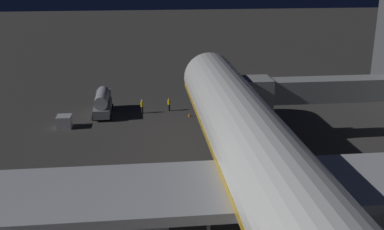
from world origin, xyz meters
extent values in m
plane|color=#383533|center=(0.00, 0.00, 0.00)|extent=(320.00, 320.00, 0.00)
cylinder|color=silver|center=(0.00, 6.07, 5.67)|extent=(6.13, 52.52, 6.13)
sphere|color=silver|center=(0.00, -20.18, 5.67)|extent=(6.01, 6.01, 6.01)
cube|color=gold|center=(0.00, 6.07, 5.21)|extent=(6.19, 50.41, 0.50)
cube|color=black|center=(0.00, -18.34, 6.74)|extent=(3.37, 1.40, 0.90)
cube|color=#B7BABF|center=(0.00, 7.20, 4.59)|extent=(50.52, 7.93, 0.70)
cylinder|color=#B7BABF|center=(-8.23, 6.20, 2.73)|extent=(2.72, 4.70, 2.72)
cylinder|color=black|center=(-8.23, 3.85, 2.73)|extent=(2.31, 0.15, 2.31)
cylinder|color=#B7BABF|center=(8.23, 6.20, 2.73)|extent=(2.72, 4.70, 2.72)
cylinder|color=black|center=(8.23, 3.85, 2.73)|extent=(2.31, 0.15, 2.31)
cylinder|color=#B7BABF|center=(0.00, -16.68, 2.20)|extent=(0.28, 0.28, 2.00)
cylinder|color=black|center=(0.00, -16.68, 0.60)|extent=(0.45, 1.20, 1.20)
cylinder|color=#B7BABF|center=(-4.20, 8.20, 2.20)|extent=(0.28, 0.28, 2.00)
cylinder|color=#B7BABF|center=(4.20, 8.20, 2.20)|extent=(0.28, 0.28, 2.00)
cube|color=#9E9E99|center=(-13.29, -12.99, 5.67)|extent=(18.39, 2.60, 2.50)
cube|color=#9E9E99|center=(-4.10, -12.99, 5.67)|extent=(3.20, 3.40, 3.00)
cube|color=black|center=(-2.70, -12.99, 5.67)|extent=(0.70, 3.20, 2.70)
cylinder|color=#B7BABF|center=(-5.10, -12.99, 2.21)|extent=(0.56, 0.56, 4.42)
cylinder|color=black|center=(-5.70, -12.99, 0.30)|extent=(0.25, 0.60, 0.60)
cylinder|color=black|center=(-4.50, -12.99, 0.30)|extent=(0.25, 0.60, 0.60)
cube|color=slate|center=(13.40, -24.38, 0.90)|extent=(2.10, 6.75, 1.10)
cylinder|color=#B7BABF|center=(13.40, -24.18, 2.30)|extent=(1.70, 5.74, 1.70)
cube|color=slate|center=(13.40, -26.85, 2.00)|extent=(1.89, 1.80, 1.10)
cylinder|color=black|center=(12.29, -26.74, 0.35)|extent=(0.24, 0.70, 0.70)
cylinder|color=black|center=(14.51, -26.74, 0.35)|extent=(0.24, 0.70, 0.70)
cylinder|color=black|center=(12.29, -22.01, 0.35)|extent=(0.24, 0.70, 0.70)
cylinder|color=black|center=(14.51, -22.01, 0.35)|extent=(0.24, 0.70, 0.70)
cube|color=#B7BABF|center=(17.69, -19.64, 0.75)|extent=(1.71, 1.87, 1.51)
cylinder|color=black|center=(8.26, -24.27, 0.45)|extent=(0.28, 0.28, 0.91)
cylinder|color=yellow|center=(8.26, -24.27, 1.24)|extent=(0.40, 0.40, 0.66)
sphere|color=tan|center=(8.26, -24.27, 1.68)|extent=(0.24, 0.24, 0.24)
sphere|color=white|center=(8.26, -24.27, 1.73)|extent=(0.23, 0.23, 0.23)
cylinder|color=black|center=(4.66, -24.88, 0.45)|extent=(0.28, 0.28, 0.91)
cylinder|color=yellow|center=(4.66, -24.88, 1.21)|extent=(0.40, 0.40, 0.60)
sphere|color=tan|center=(4.66, -24.88, 1.63)|extent=(0.24, 0.24, 0.24)
sphere|color=orange|center=(4.66, -24.88, 1.68)|extent=(0.23, 0.23, 0.23)
cone|color=orange|center=(-2.20, -22.18, 0.28)|extent=(0.36, 0.36, 0.55)
cone|color=orange|center=(2.20, -22.18, 0.28)|extent=(0.36, 0.36, 0.55)
camera|label=1|loc=(8.43, 35.66, 19.34)|focal=44.21mm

